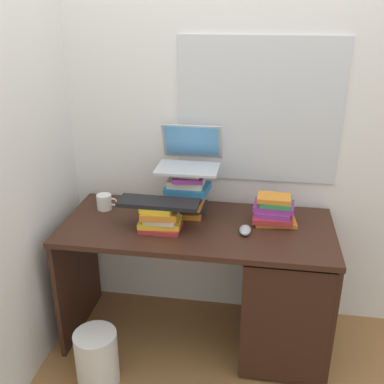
% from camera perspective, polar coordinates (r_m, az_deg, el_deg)
% --- Properties ---
extents(ground_plane, '(6.00, 6.00, 0.00)m').
position_cam_1_polar(ground_plane, '(2.85, 0.58, -17.65)').
color(ground_plane, olive).
extents(wall_back, '(6.00, 0.06, 2.60)m').
position_cam_1_polar(wall_back, '(2.59, 1.99, 10.55)').
color(wall_back, white).
rests_on(wall_back, ground).
extents(wall_left, '(0.05, 6.00, 2.60)m').
position_cam_1_polar(wall_left, '(2.49, -18.91, 8.88)').
color(wall_left, silver).
rests_on(wall_left, ground).
extents(desk, '(1.46, 0.64, 0.75)m').
position_cam_1_polar(desk, '(2.56, 8.96, -11.71)').
color(desk, '#381E14').
rests_on(desk, ground).
extents(book_stack_tall, '(0.25, 0.21, 0.26)m').
position_cam_1_polar(book_stack_tall, '(2.50, -0.56, -0.10)').
color(book_stack_tall, orange).
rests_on(book_stack_tall, desk).
extents(book_stack_keyboard_riser, '(0.23, 0.20, 0.14)m').
position_cam_1_polar(book_stack_keyboard_riser, '(2.37, -4.06, -3.20)').
color(book_stack_keyboard_riser, '#B22D33').
rests_on(book_stack_keyboard_riser, desk).
extents(book_stack_side, '(0.24, 0.20, 0.16)m').
position_cam_1_polar(book_stack_side, '(2.47, 10.30, -2.25)').
color(book_stack_side, orange).
rests_on(book_stack_side, desk).
extents(laptop, '(0.34, 0.31, 0.22)m').
position_cam_1_polar(laptop, '(2.50, -0.33, 4.46)').
color(laptop, '#B7BABF').
rests_on(laptop, book_stack_tall).
extents(keyboard, '(0.42, 0.15, 0.02)m').
position_cam_1_polar(keyboard, '(2.33, -4.25, -1.37)').
color(keyboard, black).
rests_on(keyboard, book_stack_keyboard_riser).
extents(computer_mouse, '(0.06, 0.10, 0.04)m').
position_cam_1_polar(computer_mouse, '(2.35, 6.73, -4.81)').
color(computer_mouse, '#A5A8AD').
rests_on(computer_mouse, desk).
extents(mug, '(0.12, 0.09, 0.09)m').
position_cam_1_polar(mug, '(2.64, -10.99, -1.24)').
color(mug, white).
rests_on(mug, desk).
extents(wastebasket, '(0.22, 0.22, 0.31)m').
position_cam_1_polar(wastebasket, '(2.53, -11.92, -19.84)').
color(wastebasket, silver).
rests_on(wastebasket, ground).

